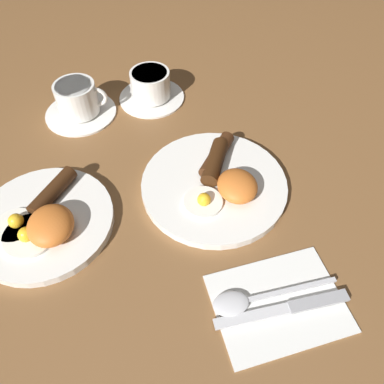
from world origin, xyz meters
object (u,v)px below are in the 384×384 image
breakfast_plate_near (217,182)px  breakfast_plate_far (44,221)px  teacup_near (151,87)px  teacup_far (78,102)px  knife (290,308)px  spoon (243,301)px

breakfast_plate_near → breakfast_plate_far: 0.29m
teacup_near → breakfast_plate_near: bearing=-166.8°
teacup_far → breakfast_plate_far: bearing=165.2°
breakfast_plate_near → breakfast_plate_far: size_ratio=1.13×
breakfast_plate_near → knife: breakfast_plate_near is taller
breakfast_plate_near → spoon: bearing=173.7°
breakfast_plate_far → spoon: size_ratio=1.21×
teacup_near → knife: bearing=-168.9°
breakfast_plate_far → knife: breakfast_plate_far is taller
teacup_near → teacup_far: size_ratio=0.96×
spoon → knife: bearing=158.1°
teacup_near → teacup_far: (-0.02, 0.15, 0.00)m
teacup_near → teacup_far: teacup_far is taller
teacup_near → spoon: teacup_near is taller
teacup_far → spoon: size_ratio=0.79×
breakfast_plate_near → teacup_near: size_ratio=1.80×
breakfast_plate_near → spoon: 0.22m
breakfast_plate_near → teacup_near: bearing=13.2°
teacup_far → spoon: (-0.48, -0.20, -0.02)m
breakfast_plate_far → teacup_near: size_ratio=1.59×
knife → spoon: spoon is taller
teacup_near → teacup_far: bearing=96.3°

